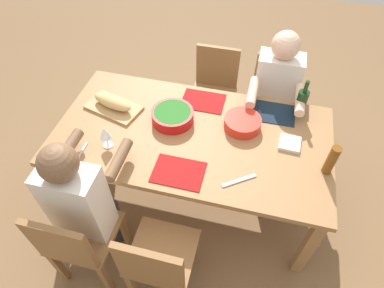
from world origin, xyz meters
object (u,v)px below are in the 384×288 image
at_px(dining_table, 192,141).
at_px(wine_bottle, 301,102).
at_px(cutting_board, 114,107).
at_px(beer_bottle, 331,160).
at_px(serving_bowl_greens, 173,115).
at_px(wine_glass, 105,133).
at_px(chair_far_center, 158,262).
at_px(chair_near_left, 272,98).
at_px(serving_bowl_salad, 243,122).
at_px(diner_far_right, 82,198).
at_px(chair_near_center, 214,89).
at_px(bread_loaf, 112,102).
at_px(diner_near_left, 275,92).
at_px(chair_far_right, 77,242).
at_px(napkin_stack, 290,143).

relative_size(dining_table, wine_bottle, 6.55).
relative_size(cutting_board, beer_bottle, 1.82).
distance_m(serving_bowl_greens, wine_glass, 0.49).
bearing_deg(chair_far_center, chair_near_left, -107.56).
xyz_separation_m(chair_near_left, wine_bottle, (-0.18, 0.44, 0.37)).
relative_size(chair_near_left, serving_bowl_greens, 2.85).
bearing_deg(serving_bowl_salad, diner_far_right, 43.02).
distance_m(chair_near_left, beer_bottle, 1.07).
distance_m(wine_bottle, wine_glass, 1.37).
distance_m(chair_near_center, bread_loaf, 1.01).
height_order(dining_table, chair_near_center, chair_near_center).
relative_size(serving_bowl_salad, beer_bottle, 1.17).
distance_m(diner_near_left, serving_bowl_salad, 0.54).
distance_m(serving_bowl_salad, wine_glass, 0.93).
bearing_deg(wine_glass, chair_far_right, 89.51).
relative_size(chair_far_center, wine_bottle, 2.93).
distance_m(diner_near_left, bread_loaf, 1.27).
bearing_deg(dining_table, chair_far_center, 90.00).
bearing_deg(serving_bowl_greens, chair_near_left, -133.17).
height_order(wine_bottle, wine_glass, wine_bottle).
xyz_separation_m(chair_far_center, chair_far_right, (0.52, 0.00, 0.00)).
bearing_deg(diner_near_left, chair_near_left, -90.00).
xyz_separation_m(chair_far_right, wine_glass, (-0.01, -0.58, 0.37)).
xyz_separation_m(serving_bowl_greens, cutting_board, (0.46, -0.01, -0.04)).
xyz_separation_m(serving_bowl_salad, cutting_board, (0.95, 0.04, -0.03)).
height_order(chair_far_center, wine_glass, wine_glass).
xyz_separation_m(diner_near_left, beer_bottle, (-0.37, 0.75, 0.15)).
bearing_deg(chair_near_left, dining_table, 57.67).
height_order(dining_table, beer_bottle, beer_bottle).
height_order(chair_near_left, serving_bowl_salad, chair_near_left).
bearing_deg(serving_bowl_greens, wine_bottle, -161.24).
bearing_deg(bread_loaf, serving_bowl_greens, 178.36).
relative_size(serving_bowl_greens, bread_loaf, 0.93).
bearing_deg(diner_far_right, chair_near_center, -109.60).
xyz_separation_m(chair_far_center, wine_bottle, (-0.70, -1.21, 0.37)).
bearing_deg(chair_near_center, wine_bottle, 147.93).
relative_size(chair_near_center, beer_bottle, 3.86).
bearing_deg(dining_table, napkin_stack, -174.60).
distance_m(diner_far_right, wine_glass, 0.43).
distance_m(chair_far_center, chair_far_right, 0.52).
height_order(chair_far_right, serving_bowl_greens, chair_far_right).
height_order(cutting_board, bread_loaf, bread_loaf).
distance_m(dining_table, chair_near_center, 0.84).
relative_size(chair_near_center, wine_bottle, 2.93).
relative_size(diner_far_right, serving_bowl_greens, 4.03).
bearing_deg(serving_bowl_salad, dining_table, 24.63).
distance_m(cutting_board, beer_bottle, 1.54).
height_order(cutting_board, wine_bottle, wine_bottle).
bearing_deg(chair_far_center, napkin_stack, -126.58).
bearing_deg(wine_bottle, dining_table, 28.87).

